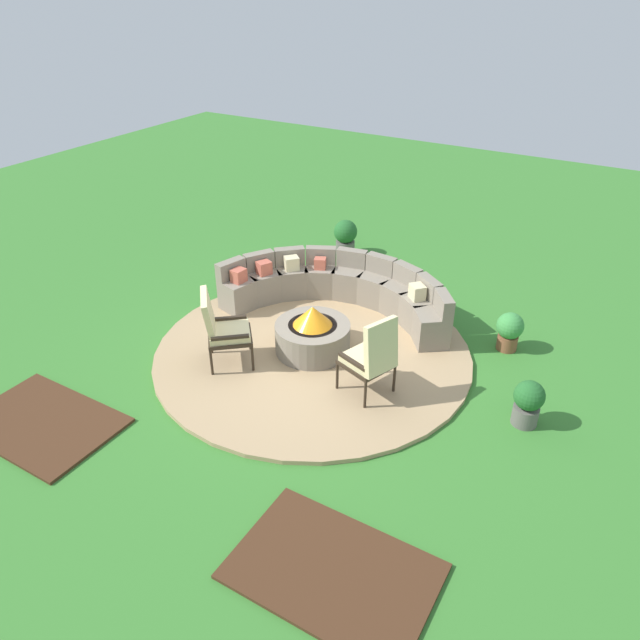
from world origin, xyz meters
TOP-DOWN VIEW (x-y plane):
  - ground_plane at (0.00, 0.00)m, footprint 24.00×24.00m
  - patio_circle at (0.00, 0.00)m, footprint 4.43×4.43m
  - mulch_bed_left at (-2.00, -2.94)m, footprint 1.81×1.21m
  - mulch_bed_right at (2.00, -2.94)m, footprint 1.81×1.21m
  - fire_pit at (0.00, 0.00)m, footprint 1.05×1.05m
  - curved_stone_bench at (-0.26, 1.27)m, footprint 3.58×1.78m
  - lounge_chair_front_left at (-0.88, -0.86)m, footprint 0.80×0.83m
  - lounge_chair_front_right at (1.14, -0.47)m, footprint 0.72×0.70m
  - potted_plant_0 at (-1.25, 3.25)m, footprint 0.44×0.44m
  - potted_plant_1 at (2.32, 1.52)m, footprint 0.38×0.38m
  - potted_plant_2 at (2.95, 0.01)m, footprint 0.36×0.36m

SIDE VIEW (x-z plane):
  - ground_plane at x=0.00m, z-range 0.00..0.00m
  - mulch_bed_left at x=-2.00m, z-range 0.00..0.04m
  - mulch_bed_right at x=2.00m, z-range 0.00..0.04m
  - patio_circle at x=0.00m, z-range 0.00..0.06m
  - potted_plant_1 at x=2.32m, z-range 0.03..0.60m
  - potted_plant_2 at x=2.95m, z-range 0.03..0.62m
  - fire_pit at x=0.00m, z-range -0.02..0.68m
  - potted_plant_0 at x=-1.25m, z-range 0.03..0.69m
  - curved_stone_bench at x=-0.26m, z-range -0.01..0.76m
  - lounge_chair_front_left at x=-0.88m, z-range 0.07..1.16m
  - lounge_chair_front_right at x=1.14m, z-range 0.07..1.18m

